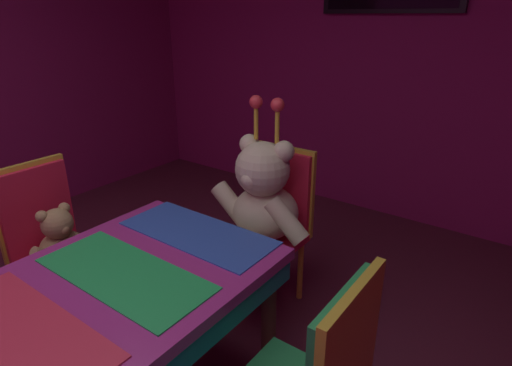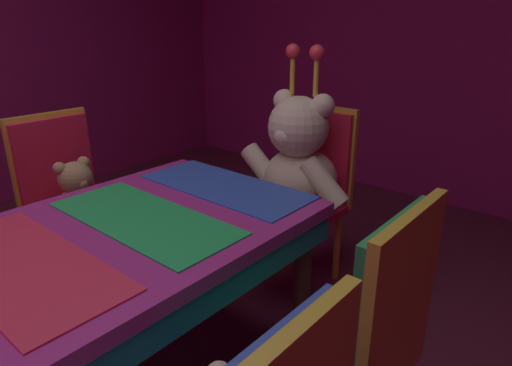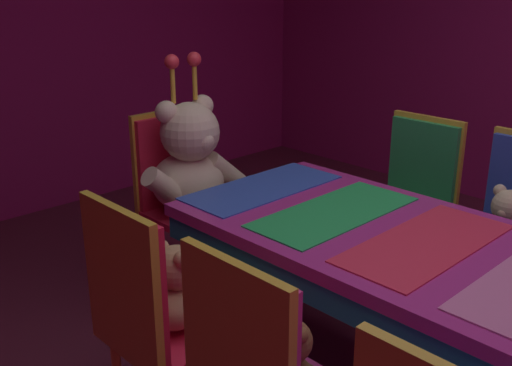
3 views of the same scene
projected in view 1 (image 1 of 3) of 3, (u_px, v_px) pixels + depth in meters
wall_back at (388, 55)px, 3.52m from camera, size 5.20×0.12×2.80m
banquet_table at (21, 356)px, 1.40m from camera, size 0.90×2.02×0.75m
chair_left_2 at (46, 233)px, 2.31m from camera, size 0.42×0.41×0.98m
teddy_left_2 at (61, 240)px, 2.23m from camera, size 0.27×0.35×0.33m
throne_chair at (277, 210)px, 2.58m from camera, size 0.41×0.42×0.98m
king_teddy_bear at (261, 199)px, 2.40m from camera, size 0.66×0.51×0.85m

